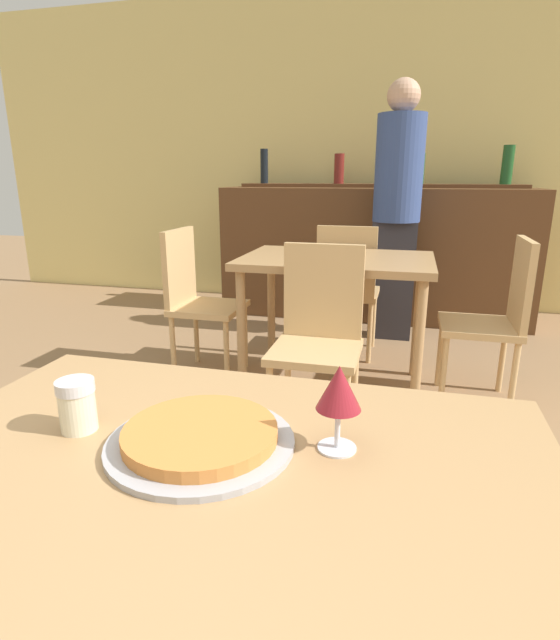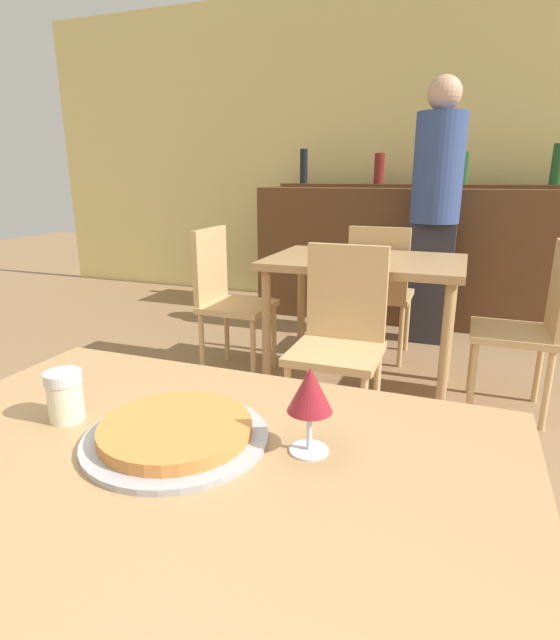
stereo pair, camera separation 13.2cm
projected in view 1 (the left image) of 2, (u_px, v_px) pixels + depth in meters
wall_back at (382, 153)px, 4.55m from camera, size 8.00×0.05×2.80m
dining_table_near at (212, 505)px, 0.86m from camera, size 1.18×0.82×0.74m
dining_table_far at (336, 274)px, 2.78m from camera, size 1.04×0.72×0.77m
bar_counter at (373, 254)px, 4.32m from camera, size 2.60×0.56×1.10m
bar_back_shelf at (382, 180)px, 4.27m from camera, size 2.39×0.24×0.33m
chair_far_side_front at (319, 329)px, 2.33m from camera, size 0.40×0.40×0.90m
chair_far_side_back at (347, 284)px, 3.32m from camera, size 0.40×0.40×0.90m
chair_far_side_left at (196, 294)px, 3.03m from camera, size 0.40×0.40×0.90m
chair_far_side_right at (497, 312)px, 2.62m from camera, size 0.40×0.40×0.90m
pizza_tray at (201, 437)px, 0.90m from camera, size 0.34×0.34×0.04m
cheese_shaker at (77, 405)px, 0.95m from camera, size 0.07×0.07×0.10m
person_standing at (397, 204)px, 3.60m from camera, size 0.34×0.34×1.84m
wine_glass at (339, 390)px, 0.86m from camera, size 0.08×0.08×0.16m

